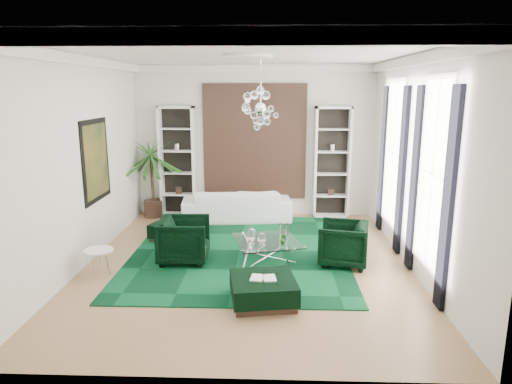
{
  "coord_description": "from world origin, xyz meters",
  "views": [
    {
      "loc": [
        0.45,
        -8.06,
        3.2
      ],
      "look_at": [
        0.14,
        0.5,
        1.27
      ],
      "focal_mm": 32.0,
      "sensor_mm": 36.0,
      "label": 1
    }
  ],
  "objects_px": {
    "sofa": "(237,205)",
    "armchair_right": "(343,244)",
    "coffee_table": "(267,250)",
    "side_table": "(99,263)",
    "ottoman_side": "(175,231)",
    "palm": "(152,167)",
    "armchair_left": "(184,240)",
    "ottoman_front": "(263,290)"
  },
  "relations": [
    {
      "from": "sofa",
      "to": "armchair_right",
      "type": "height_order",
      "value": "armchair_right"
    },
    {
      "from": "sofa",
      "to": "coffee_table",
      "type": "bearing_deg",
      "value": 100.05
    },
    {
      "from": "sofa",
      "to": "side_table",
      "type": "distance_m",
      "value": 4.21
    },
    {
      "from": "armchair_right",
      "to": "side_table",
      "type": "xyz_separation_m",
      "value": [
        -4.33,
        -0.73,
        -0.16
      ]
    },
    {
      "from": "sofa",
      "to": "ottoman_side",
      "type": "distance_m",
      "value": 2.0
    },
    {
      "from": "armchair_right",
      "to": "side_table",
      "type": "height_order",
      "value": "armchair_right"
    },
    {
      "from": "armchair_right",
      "to": "palm",
      "type": "height_order",
      "value": "palm"
    },
    {
      "from": "coffee_table",
      "to": "side_table",
      "type": "height_order",
      "value": "side_table"
    },
    {
      "from": "armchair_left",
      "to": "armchair_right",
      "type": "bearing_deg",
      "value": -93.23
    },
    {
      "from": "armchair_left",
      "to": "palm",
      "type": "relative_size",
      "value": 0.36
    },
    {
      "from": "palm",
      "to": "armchair_right",
      "type": "bearing_deg",
      "value": -35.44
    },
    {
      "from": "ottoman_front",
      "to": "armchair_right",
      "type": "bearing_deg",
      "value": 48.06
    },
    {
      "from": "sofa",
      "to": "ottoman_side",
      "type": "height_order",
      "value": "sofa"
    },
    {
      "from": "armchair_right",
      "to": "ottoman_front",
      "type": "distance_m",
      "value": 2.18
    },
    {
      "from": "sofa",
      "to": "armchair_right",
      "type": "xyz_separation_m",
      "value": [
        2.21,
        -2.9,
        0.01
      ]
    },
    {
      "from": "armchair_left",
      "to": "armchair_right",
      "type": "height_order",
      "value": "armchair_left"
    },
    {
      "from": "coffee_table",
      "to": "side_table",
      "type": "xyz_separation_m",
      "value": [
        -2.92,
        -0.87,
        0.04
      ]
    },
    {
      "from": "ottoman_side",
      "to": "sofa",
      "type": "bearing_deg",
      "value": 51.93
    },
    {
      "from": "armchair_right",
      "to": "coffee_table",
      "type": "bearing_deg",
      "value": -83.11
    },
    {
      "from": "sofa",
      "to": "side_table",
      "type": "xyz_separation_m",
      "value": [
        -2.12,
        -3.63,
        -0.15
      ]
    },
    {
      "from": "ottoman_side",
      "to": "side_table",
      "type": "distance_m",
      "value": 2.25
    },
    {
      "from": "armchair_right",
      "to": "ottoman_side",
      "type": "bearing_deg",
      "value": -98.82
    },
    {
      "from": "ottoman_front",
      "to": "coffee_table",
      "type": "bearing_deg",
      "value": 88.63
    },
    {
      "from": "side_table",
      "to": "armchair_left",
      "type": "bearing_deg",
      "value": 29.83
    },
    {
      "from": "armchair_left",
      "to": "armchair_right",
      "type": "relative_size",
      "value": 1.05
    },
    {
      "from": "palm",
      "to": "ottoman_side",
      "type": "bearing_deg",
      "value": -62.34
    },
    {
      "from": "palm",
      "to": "ottoman_front",
      "type": "bearing_deg",
      "value": -58.35
    },
    {
      "from": "side_table",
      "to": "coffee_table",
      "type": "bearing_deg",
      "value": 16.51
    },
    {
      "from": "coffee_table",
      "to": "ottoman_front",
      "type": "height_order",
      "value": "coffee_table"
    },
    {
      "from": "coffee_table",
      "to": "palm",
      "type": "bearing_deg",
      "value": 134.83
    },
    {
      "from": "armchair_left",
      "to": "ottoman_front",
      "type": "height_order",
      "value": "armchair_left"
    },
    {
      "from": "ottoman_side",
      "to": "coffee_table",
      "type": "bearing_deg",
      "value": -30.57
    },
    {
      "from": "armchair_left",
      "to": "side_table",
      "type": "distance_m",
      "value": 1.57
    },
    {
      "from": "side_table",
      "to": "palm",
      "type": "bearing_deg",
      "value": 90.5
    },
    {
      "from": "armchair_left",
      "to": "palm",
      "type": "bearing_deg",
      "value": 21.87
    },
    {
      "from": "sofa",
      "to": "ottoman_front",
      "type": "xyz_separation_m",
      "value": [
        0.75,
        -4.51,
        -0.2
      ]
    },
    {
      "from": "armchair_right",
      "to": "ottoman_side",
      "type": "xyz_separation_m",
      "value": [
        -3.43,
        1.33,
        -0.21
      ]
    },
    {
      "from": "ottoman_side",
      "to": "palm",
      "type": "relative_size",
      "value": 0.33
    },
    {
      "from": "armchair_right",
      "to": "ottoman_side",
      "type": "relative_size",
      "value": 1.01
    },
    {
      "from": "ottoman_side",
      "to": "side_table",
      "type": "relative_size",
      "value": 1.76
    },
    {
      "from": "sofa",
      "to": "side_table",
      "type": "bearing_deg",
      "value": 53.6
    },
    {
      "from": "coffee_table",
      "to": "ottoman_front",
      "type": "xyz_separation_m",
      "value": [
        -0.04,
        -1.75,
        -0.01
      ]
    }
  ]
}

